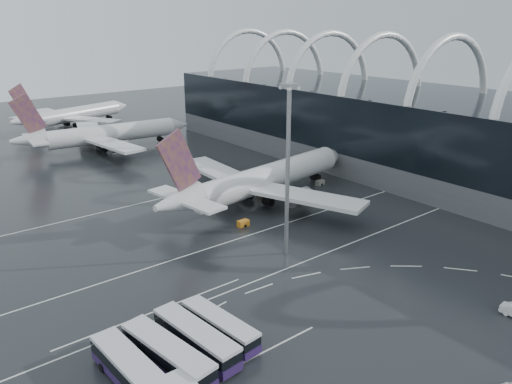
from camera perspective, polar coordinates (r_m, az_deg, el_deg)
ground at (r=82.81m, az=3.57°, el=-7.85°), size 420.00×420.00×0.00m
terminal at (r=136.57m, az=17.54°, el=6.98°), size 42.00×160.00×34.90m
lane_marking_near at (r=81.50m, az=4.52°, el=-8.34°), size 120.00×0.25×0.01m
lane_marking_mid at (r=91.14m, az=-1.50°, el=-5.19°), size 120.00×0.25×0.01m
lane_marking_far at (r=113.17m, az=-10.10°, el=-0.55°), size 120.00×0.25×0.01m
bus_bay_line_south at (r=59.58m, az=-3.75°, el=-19.91°), size 28.00×0.25×0.01m
bus_bay_line_north at (r=70.96m, az=-11.39°, el=-13.20°), size 28.00×0.25×0.01m
airliner_main at (r=107.03m, az=0.59°, el=1.36°), size 57.42×49.88×19.45m
airliner_gate_b at (r=158.09m, az=-17.05°, el=6.27°), size 53.62×48.02×18.61m
airliner_gate_c at (r=196.77m, az=-20.26°, el=8.25°), size 48.72×44.33×17.67m
bus_row_near_a at (r=58.15m, az=-13.98°, el=-19.31°), size 3.82×13.97×3.41m
bus_row_near_b at (r=59.75m, az=-10.08°, el=-17.83°), size 4.97×14.05×3.39m
bus_row_near_c at (r=61.91m, az=-6.88°, el=-16.23°), size 4.25×13.59×3.29m
bus_row_near_d at (r=64.01m, az=-4.14°, el=-15.01°), size 3.87×12.25×2.97m
floodlight_mast at (r=79.07m, az=3.69°, el=4.70°), size 2.18×2.18×28.41m
gse_cart_belly_b at (r=120.41m, az=1.80°, el=1.23°), size 2.09×1.23×1.14m
gse_cart_belly_c at (r=95.60m, az=-1.47°, el=-3.60°), size 2.23×1.31×1.21m
gse_cart_belly_d at (r=120.33m, az=7.34°, el=1.07°), size 2.09×1.23×1.14m
gse_cart_belly_e at (r=112.79m, az=0.72°, el=0.04°), size 2.41×1.42×1.31m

